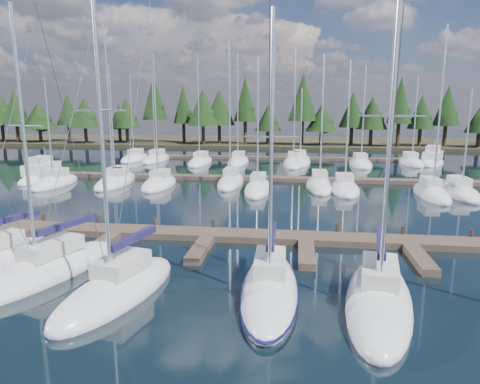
# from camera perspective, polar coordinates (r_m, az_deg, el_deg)

# --- Properties ---
(ground) EXTENTS (260.00, 260.00, 0.00)m
(ground) POSITION_cam_1_polar(r_m,az_deg,el_deg) (38.92, -0.44, -0.82)
(ground) COLOR black
(ground) RESTS_ON ground
(far_shore) EXTENTS (220.00, 30.00, 0.60)m
(far_shore) POSITION_cam_1_polar(r_m,az_deg,el_deg) (98.14, 4.48, 6.67)
(far_shore) COLOR #322E1B
(far_shore) RESTS_ON ground
(main_dock) EXTENTS (44.00, 6.13, 0.90)m
(main_dock) POSITION_cam_1_polar(r_m,az_deg,el_deg) (26.81, -4.24, -6.04)
(main_dock) COLOR brown
(main_dock) RESTS_ON ground
(back_docks) EXTENTS (50.00, 21.80, 0.40)m
(back_docks) POSITION_cam_1_polar(r_m,az_deg,el_deg) (58.06, 2.26, 3.40)
(back_docks) COLOR brown
(back_docks) RESTS_ON ground
(front_sailboat_2) EXTENTS (5.33, 9.63, 13.34)m
(front_sailboat_2) POSITION_cam_1_polar(r_m,az_deg,el_deg) (23.37, -24.44, -9.50)
(front_sailboat_2) COLOR silver
(front_sailboat_2) RESTS_ON ground
(front_sailboat_3) EXTENTS (4.46, 8.41, 14.61)m
(front_sailboat_3) POSITION_cam_1_polar(r_m,az_deg,el_deg) (20.02, -15.98, -12.35)
(front_sailboat_3) COLOR silver
(front_sailboat_3) RESTS_ON ground
(front_sailboat_4) EXTENTS (2.81, 9.05, 12.71)m
(front_sailboat_4) POSITION_cam_1_polar(r_m,az_deg,el_deg) (19.43, 3.97, -12.72)
(front_sailboat_4) COLOR silver
(front_sailboat_4) RESTS_ON ground
(front_sailboat_5) EXTENTS (4.16, 9.60, 14.25)m
(front_sailboat_5) POSITION_cam_1_polar(r_m,az_deg,el_deg) (19.34, 17.99, -13.37)
(front_sailboat_5) COLOR silver
(front_sailboat_5) RESTS_ON ground
(back_sailboat_rows) EXTENTS (44.42, 33.47, 16.86)m
(back_sailboat_rows) POSITION_cam_1_polar(r_m,az_deg,el_deg) (53.75, 1.76, 2.84)
(back_sailboat_rows) COLOR silver
(back_sailboat_rows) RESTS_ON ground
(motor_yacht_left) EXTENTS (3.33, 8.90, 4.38)m
(motor_yacht_left) POSITION_cam_1_polar(r_m,az_deg,el_deg) (53.76, -24.86, 2.03)
(motor_yacht_left) COLOR silver
(motor_yacht_left) RESTS_ON ground
(motor_yacht_right) EXTENTS (6.25, 9.29, 4.42)m
(motor_yacht_right) POSITION_cam_1_polar(r_m,az_deg,el_deg) (68.03, 24.26, 3.82)
(motor_yacht_right) COLOR silver
(motor_yacht_right) RESTS_ON ground
(tree_line) EXTENTS (186.46, 11.44, 14.15)m
(tree_line) POSITION_cam_1_polar(r_m,az_deg,el_deg) (88.04, 4.01, 10.74)
(tree_line) COLOR black
(tree_line) RESTS_ON far_shore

